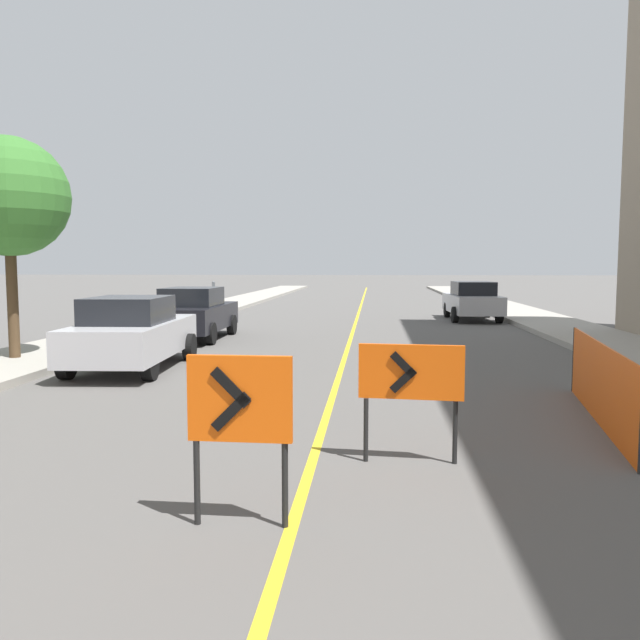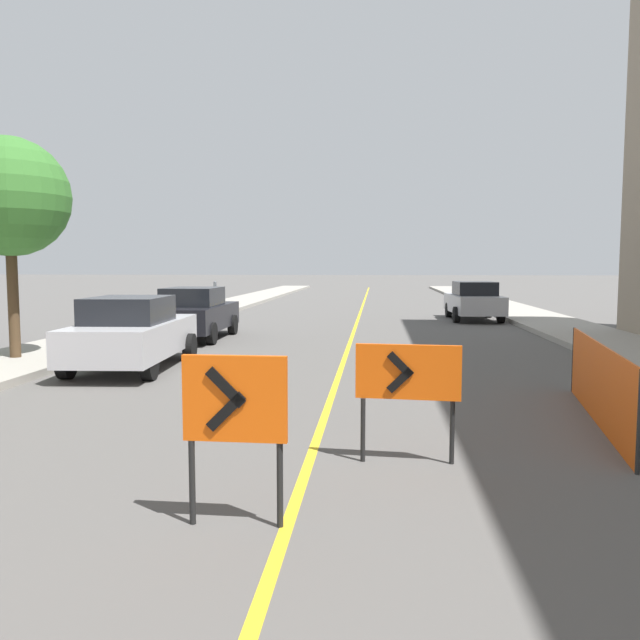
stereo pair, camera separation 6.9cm
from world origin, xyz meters
TOP-DOWN VIEW (x-y plane):
  - lane_stripe at (0.00, 36.00)m, footprint 0.12×72.00m
  - sidewalk_left at (-7.32, 36.00)m, footprint 2.73×72.00m
  - sidewalk_right at (7.32, 36.00)m, footprint 2.73×72.00m
  - arrow_barricade_primary at (-0.45, 14.49)m, footprint 0.92×0.10m
  - arrow_barricade_secondary at (1.12, 16.39)m, footprint 1.20×0.16m
  - safety_mesh_fence at (3.95, 18.46)m, footprint 0.74×4.58m
  - parked_car_curb_near at (-4.53, 22.37)m, footprint 2.04×4.40m
  - parked_car_curb_mid at (-4.78, 27.90)m, footprint 1.94×4.31m
  - parked_car_curb_far at (4.76, 35.38)m, footprint 1.97×4.37m
  - parking_meter_far_curb at (-6.31, 36.16)m, footprint 0.12×0.11m
  - street_tree_left_near at (-7.46, 22.75)m, footprint 2.67×2.67m

SIDE VIEW (x-z plane):
  - lane_stripe at x=0.00m, z-range 0.00..0.01m
  - sidewalk_left at x=-7.32m, z-range 0.00..0.17m
  - sidewalk_right at x=7.32m, z-range 0.00..0.17m
  - safety_mesh_fence at x=3.95m, z-range 0.00..1.16m
  - parked_car_curb_near at x=-4.53m, z-range 0.00..1.59m
  - parked_car_curb_mid at x=-4.78m, z-range 0.00..1.59m
  - parked_car_curb_far at x=4.76m, z-range 0.00..1.59m
  - arrow_barricade_secondary at x=1.12m, z-range 0.31..1.68m
  - arrow_barricade_primary at x=-0.45m, z-range 0.30..1.80m
  - parking_meter_far_curb at x=-6.31m, z-range 0.45..1.85m
  - street_tree_left_near at x=-7.46m, z-range 1.30..6.26m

